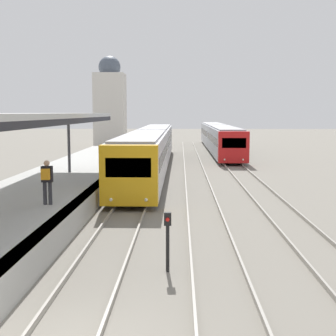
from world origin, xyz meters
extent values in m
cube|color=black|center=(-2.16, 7.38, 4.03)|extent=(0.08, 27.97, 0.24)
cylinder|color=#47474C|center=(-4.12, 18.57, 2.56)|extent=(0.16, 0.16, 3.19)
cylinder|color=#2D2D33|center=(-2.77, 9.02, 1.39)|extent=(0.14, 0.14, 0.85)
cylinder|color=#2D2D33|center=(-2.57, 9.02, 1.39)|extent=(0.14, 0.14, 0.85)
cube|color=black|center=(-2.67, 9.02, 2.11)|extent=(0.40, 0.22, 0.60)
sphere|color=tan|center=(-2.67, 9.02, 2.52)|extent=(0.22, 0.22, 0.22)
cube|color=orange|center=(-2.67, 8.82, 2.13)|extent=(0.30, 0.18, 0.40)
cube|color=gold|center=(0.00, 12.50, 1.61)|extent=(2.58, 0.70, 2.69)
cube|color=black|center=(0.00, 12.17, 1.99)|extent=(2.01, 0.04, 0.86)
sphere|color=#EFEACC|center=(-0.77, 12.16, 0.57)|extent=(0.16, 0.16, 0.16)
sphere|color=#EFEACC|center=(0.77, 12.16, 0.57)|extent=(0.16, 0.16, 0.16)
cube|color=#B7B7BC|center=(0.00, 20.67, 1.61)|extent=(2.58, 15.64, 2.69)
cube|color=gray|center=(0.00, 20.67, 3.02)|extent=(2.27, 15.32, 0.12)
cube|color=black|center=(0.00, 20.67, 1.91)|extent=(2.60, 14.38, 0.70)
cylinder|color=black|center=(-1.10, 15.59, 0.35)|extent=(0.12, 0.70, 0.70)
cylinder|color=black|center=(1.10, 15.59, 0.35)|extent=(0.12, 0.70, 0.70)
cylinder|color=black|center=(-1.10, 25.75, 0.35)|extent=(0.12, 0.70, 0.70)
cylinder|color=black|center=(1.10, 25.75, 0.35)|extent=(0.12, 0.70, 0.70)
cube|color=#B7B7BC|center=(0.00, 36.66, 1.61)|extent=(2.58, 15.64, 2.69)
cube|color=gray|center=(0.00, 36.66, 3.02)|extent=(2.27, 15.32, 0.12)
cube|color=black|center=(0.00, 36.66, 1.91)|extent=(2.60, 14.38, 0.70)
cylinder|color=black|center=(-1.10, 31.57, 0.35)|extent=(0.12, 0.70, 0.70)
cylinder|color=black|center=(1.10, 31.57, 0.35)|extent=(0.12, 0.70, 0.70)
cylinder|color=black|center=(-1.10, 41.74, 0.35)|extent=(0.12, 0.70, 0.70)
cylinder|color=black|center=(1.10, 41.74, 0.35)|extent=(0.12, 0.70, 0.70)
cube|color=red|center=(6.64, 30.37, 1.57)|extent=(2.52, 0.70, 2.59)
cube|color=black|center=(6.64, 30.04, 1.93)|extent=(1.96, 0.04, 0.83)
sphere|color=#EFEACC|center=(5.88, 30.03, 0.57)|extent=(0.16, 0.16, 0.16)
sphere|color=#EFEACC|center=(7.39, 30.03, 0.57)|extent=(0.16, 0.16, 0.16)
cube|color=#A8ADB7|center=(6.64, 38.52, 1.57)|extent=(2.52, 15.60, 2.59)
cube|color=gray|center=(6.64, 38.52, 2.92)|extent=(2.21, 15.29, 0.12)
cube|color=black|center=(6.64, 38.52, 1.85)|extent=(2.54, 14.35, 0.67)
cylinder|color=black|center=(5.57, 33.45, 0.35)|extent=(0.12, 0.70, 0.70)
cylinder|color=black|center=(7.71, 33.45, 0.35)|extent=(0.12, 0.70, 0.70)
cylinder|color=black|center=(5.57, 43.59, 0.35)|extent=(0.12, 0.70, 0.70)
cylinder|color=black|center=(7.71, 43.59, 0.35)|extent=(0.12, 0.70, 0.70)
cube|color=#A8ADB7|center=(6.64, 54.47, 1.57)|extent=(2.52, 15.60, 2.59)
cube|color=gray|center=(6.64, 54.47, 2.92)|extent=(2.21, 15.29, 0.12)
cube|color=black|center=(6.64, 54.47, 1.85)|extent=(2.54, 14.35, 0.67)
cylinder|color=black|center=(5.57, 49.40, 0.35)|extent=(0.12, 0.70, 0.70)
cylinder|color=black|center=(7.71, 49.40, 0.35)|extent=(0.12, 0.70, 0.70)
cylinder|color=black|center=(5.57, 59.54, 0.35)|extent=(0.12, 0.70, 0.70)
cylinder|color=black|center=(7.71, 59.54, 0.35)|extent=(0.12, 0.70, 0.70)
cylinder|color=black|center=(1.94, 4.48, 0.65)|extent=(0.10, 0.10, 1.31)
cube|color=black|center=(1.94, 4.48, 1.49)|extent=(0.20, 0.14, 0.36)
sphere|color=red|center=(1.94, 4.39, 1.49)|extent=(0.11, 0.11, 0.11)
cube|color=silver|center=(-7.18, 54.89, 4.79)|extent=(4.00, 4.00, 9.58)
sphere|color=#4C5666|center=(-7.18, 54.89, 10.38)|extent=(2.93, 2.93, 2.93)
camera|label=1|loc=(2.28, -8.03, 4.37)|focal=50.00mm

